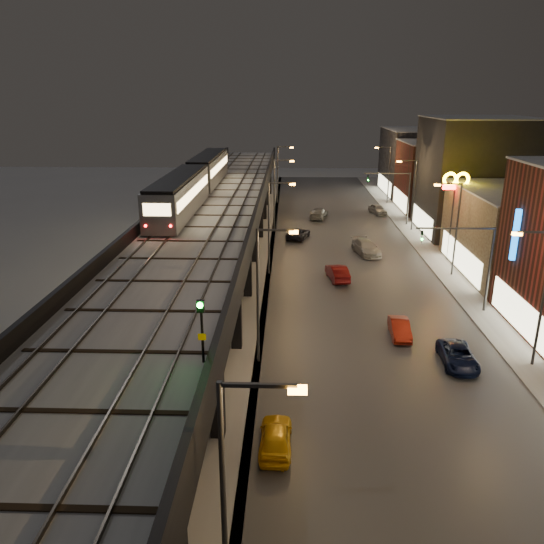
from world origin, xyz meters
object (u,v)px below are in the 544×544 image
object	(u,v)px
car_onc_silver	(400,329)
car_onc_white	(366,248)
car_near_white	(337,273)
car_mid_dark	(319,214)
car_onc_red	(378,209)
rail_signal	(201,319)
car_mid_silver	(298,234)
subway_train	(196,180)
car_onc_dark	(458,357)
car_taxi	(276,438)

from	to	relation	value
car_onc_silver	car_onc_white	bearing A→B (deg)	91.50
car_near_white	car_mid_dark	bearing A→B (deg)	-98.02
car_onc_silver	car_onc_red	size ratio (longest dim) A/B	0.90
rail_signal	car_mid_silver	size ratio (longest dim) A/B	0.59
car_near_white	car_onc_red	bearing A→B (deg)	-114.79
car_near_white	car_onc_silver	world-z (taller)	car_near_white
subway_train	car_mid_silver	xyz separation A→B (m)	(10.85, 7.42, -7.64)
car_onc_dark	car_onc_red	distance (m)	45.89
rail_signal	car_onc_red	distance (m)	61.08
car_taxi	car_mid_dark	xyz separation A→B (m)	(4.73, 51.58, 0.04)
car_mid_dark	car_onc_red	distance (m)	9.36
rail_signal	car_mid_silver	bearing A→B (deg)	84.21
car_onc_white	car_onc_red	size ratio (longest dim) A/B	1.24
car_mid_silver	car_onc_white	xyz separation A→B (m)	(7.31, -6.46, 0.12)
car_onc_silver	car_onc_red	distance (m)	42.01
rail_signal	car_taxi	xyz separation A→B (m)	(2.77, 3.54, -7.84)
car_near_white	car_mid_silver	size ratio (longest dim) A/B	0.96
car_onc_silver	car_onc_white	xyz separation A→B (m)	(0.40, 20.82, 0.13)
rail_signal	car_onc_silver	world-z (taller)	rail_signal
car_mid_dark	car_mid_silver	bearing A→B (deg)	88.36
subway_train	car_onc_white	bearing A→B (deg)	3.02
car_taxi	car_mid_silver	size ratio (longest dim) A/B	0.87
car_mid_silver	car_onc_red	bearing A→B (deg)	-111.99
subway_train	car_onc_silver	distance (m)	27.73
car_onc_dark	subway_train	bearing A→B (deg)	133.81
car_onc_white	car_onc_dark	bearing A→B (deg)	-97.03
car_onc_dark	car_onc_white	bearing A→B (deg)	98.81
car_onc_silver	rail_signal	bearing A→B (deg)	-121.76
car_onc_dark	car_onc_white	world-z (taller)	car_onc_white
subway_train	car_onc_red	size ratio (longest dim) A/B	8.25
car_onc_silver	car_onc_red	xyz separation A→B (m)	(4.92, 41.72, 0.09)
rail_signal	car_onc_white	xyz separation A→B (m)	(11.77, 37.45, -7.77)
car_taxi	car_mid_dark	size ratio (longest dim) A/B	0.80
car_onc_silver	car_onc_red	bearing A→B (deg)	85.88
car_near_white	car_mid_dark	distance (m)	26.22
car_taxi	car_onc_white	size ratio (longest dim) A/B	0.77
car_mid_silver	car_mid_dark	bearing A→B (deg)	-87.87
car_near_white	car_onc_dark	size ratio (longest dim) A/B	0.98
car_onc_dark	car_onc_red	size ratio (longest dim) A/B	1.07
rail_signal	car_near_white	distance (m)	30.97
car_mid_silver	car_onc_red	xyz separation A→B (m)	(11.83, 14.44, 0.08)
car_onc_dark	car_onc_white	size ratio (longest dim) A/B	0.86
car_mid_silver	car_onc_red	world-z (taller)	car_onc_red
car_onc_silver	subway_train	bearing A→B (deg)	134.41
car_onc_white	subway_train	bearing A→B (deg)	170.22
car_mid_dark	car_onc_silver	bearing A→B (deg)	109.29
rail_signal	car_onc_white	distance (m)	40.02
subway_train	car_mid_dark	bearing A→B (deg)	53.27
rail_signal	car_near_white	xyz separation A→B (m)	(7.92, 28.90, -7.80)
car_onc_silver	car_mid_dark	bearing A→B (deg)	98.33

